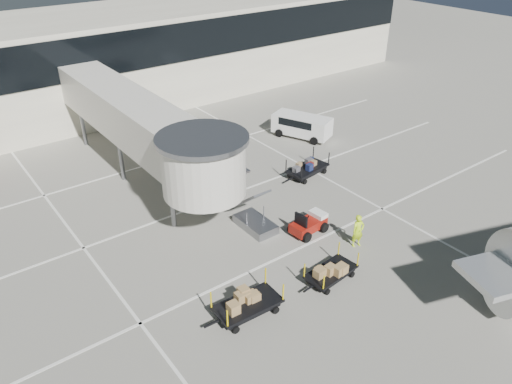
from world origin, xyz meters
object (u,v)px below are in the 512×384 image
(baggage_tug, at_px, (309,224))
(ground_worker, at_px, (358,231))
(box_cart_far, at_px, (247,305))
(suitcase_cart, at_px, (307,169))
(minivan, at_px, (300,124))
(box_cart_near, at_px, (332,272))

(baggage_tug, bearing_deg, ground_worker, -69.94)
(baggage_tug, bearing_deg, box_cart_far, -159.47)
(box_cart_far, distance_m, ground_worker, 7.85)
(suitcase_cart, xyz_separation_m, minivan, (4.06, 5.35, 0.53))
(baggage_tug, distance_m, box_cart_far, 7.34)
(suitcase_cart, distance_m, box_cart_far, 13.82)
(ground_worker, height_order, minivan, ground_worker)
(box_cart_far, bearing_deg, suitcase_cart, 39.48)
(baggage_tug, distance_m, box_cart_near, 4.19)
(suitcase_cart, distance_m, box_cart_near, 10.88)
(baggage_tug, height_order, minivan, minivan)
(baggage_tug, relative_size, ground_worker, 1.19)
(box_cart_near, distance_m, minivan, 17.60)
(box_cart_far, bearing_deg, box_cart_near, -4.01)
(baggage_tug, distance_m, ground_worker, 2.83)
(suitcase_cart, distance_m, minivan, 6.74)
(suitcase_cart, relative_size, box_cart_near, 1.13)
(box_cart_far, relative_size, ground_worker, 1.99)
(baggage_tug, height_order, suitcase_cart, suitcase_cart)
(box_cart_far, xyz_separation_m, minivan, (15.10, 13.66, 0.51))
(suitcase_cart, bearing_deg, box_cart_near, -134.19)
(box_cart_far, height_order, minivan, minivan)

